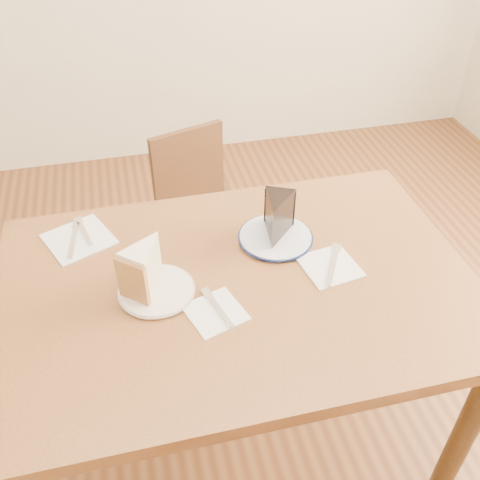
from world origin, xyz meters
name	(u,v)px	position (x,y,z in m)	size (l,w,h in m)	color
ground	(238,439)	(0.00, 0.00, 0.00)	(4.00, 4.00, 0.00)	#452412
table	(238,308)	(0.00, 0.00, 0.65)	(1.20, 0.80, 0.75)	#522E16
chair_far	(204,214)	(0.04, 0.76, 0.41)	(0.45, 0.45, 0.73)	#351D0F
plate_cream	(157,291)	(-0.20, 0.01, 0.76)	(0.18, 0.18, 0.01)	white
plate_navy	(275,237)	(0.14, 0.14, 0.76)	(0.20, 0.20, 0.01)	white
carrot_cake	(147,267)	(-0.22, 0.03, 0.82)	(0.08, 0.11, 0.11)	beige
chocolate_cake	(276,220)	(0.14, 0.14, 0.82)	(0.08, 0.12, 0.11)	black
napkin_cream	(215,312)	(-0.08, -0.10, 0.75)	(0.12, 0.12, 0.00)	white
napkin_navy	(330,266)	(0.24, -0.01, 0.75)	(0.14, 0.14, 0.00)	white
napkin_spare	(79,239)	(-0.39, 0.26, 0.75)	(0.16, 0.16, 0.00)	white
fork_cream	(217,307)	(-0.07, -0.08, 0.76)	(0.01, 0.14, 0.00)	silver
knife_navy	(333,264)	(0.25, 0.00, 0.76)	(0.02, 0.17, 0.00)	silver
fork_spare	(84,232)	(-0.37, 0.29, 0.76)	(0.01, 0.14, 0.00)	silver
knife_spare	(73,240)	(-0.40, 0.26, 0.76)	(0.01, 0.16, 0.00)	silver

